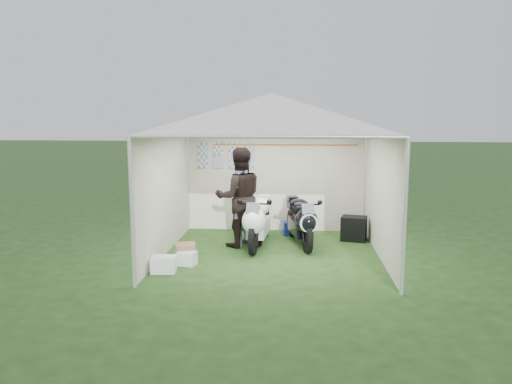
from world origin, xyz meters
TOP-DOWN VIEW (x-y plane):
  - ground at (0.00, 0.00)m, footprint 80.00×80.00m
  - canopy_tent at (-0.00, 0.03)m, footprint 5.66×5.66m
  - motorcycle_white at (-0.29, 0.52)m, footprint 0.56×2.03m
  - motorcycle_black at (0.56, 0.69)m, footprint 0.68×1.92m
  - paddock_stand at (0.37, 1.55)m, footprint 0.43×0.32m
  - person_dark_jacket at (-0.67, 0.55)m, footprint 1.14×1.00m
  - person_blue_jacket at (-0.65, 0.59)m, footprint 0.57×0.77m
  - equipment_box at (1.67, 1.18)m, footprint 0.59×0.51m
  - crate_0 at (-1.75, -1.22)m, footprint 0.42×0.34m
  - crate_1 at (-1.53, -0.55)m, footprint 0.43×0.43m
  - crate_2 at (-1.45, -0.80)m, footprint 0.36×0.31m

SIDE VIEW (x-z plane):
  - ground at x=0.00m, z-range 0.00..0.00m
  - crate_2 at x=-1.45m, z-range 0.00..0.23m
  - crate_0 at x=-1.75m, z-range 0.00..0.26m
  - paddock_stand at x=0.37m, z-range 0.00..0.29m
  - crate_1 at x=-1.53m, z-range 0.00..0.31m
  - equipment_box at x=1.67m, z-range 0.00..0.51m
  - motorcycle_black at x=0.56m, z-range 0.06..1.01m
  - motorcycle_white at x=-0.29m, z-range 0.06..1.06m
  - person_blue_jacket at x=-0.65m, z-range 0.00..1.93m
  - person_dark_jacket at x=-0.67m, z-range 0.00..1.98m
  - canopy_tent at x=0.00m, z-range 1.08..4.08m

